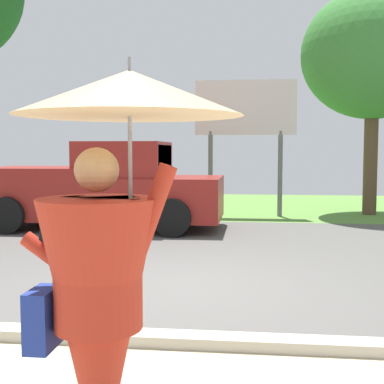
% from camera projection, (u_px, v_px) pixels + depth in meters
% --- Properties ---
extents(ground_plane, '(40.00, 22.00, 0.20)m').
position_uv_depth(ground_plane, '(199.00, 247.00, 9.48)').
color(ground_plane, '#565451').
extents(monk_pedestrian, '(1.13, 1.10, 2.13)m').
position_uv_depth(monk_pedestrian, '(107.00, 260.00, 2.59)').
color(monk_pedestrian, '#B22D1E').
rests_on(monk_pedestrian, ground_plane).
extents(pickup_truck, '(5.20, 2.28, 1.88)m').
position_uv_depth(pickup_truck, '(104.00, 188.00, 11.40)').
color(pickup_truck, maroon).
rests_on(pickup_truck, ground_plane).
extents(roadside_billboard, '(2.60, 0.12, 3.50)m').
position_uv_depth(roadside_billboard, '(245.00, 117.00, 13.45)').
color(roadside_billboard, slate).
rests_on(roadside_billboard, ground_plane).
extents(tree_center_back, '(3.73, 3.73, 5.91)m').
position_uv_depth(tree_center_back, '(373.00, 55.00, 13.63)').
color(tree_center_back, brown).
rests_on(tree_center_back, ground_plane).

